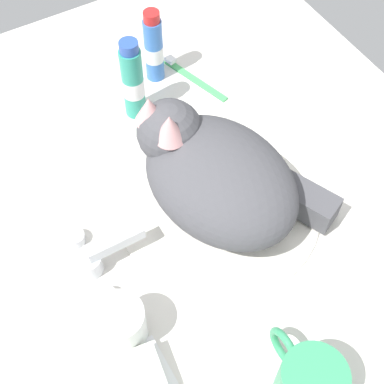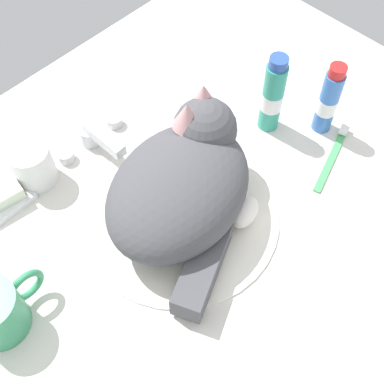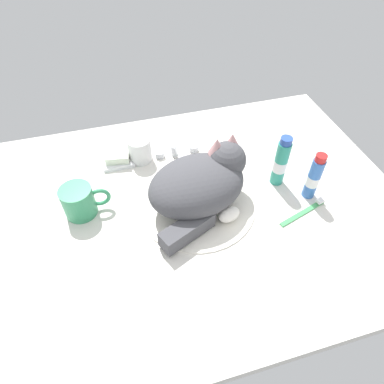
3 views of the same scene
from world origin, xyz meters
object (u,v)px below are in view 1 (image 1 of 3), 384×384
mouthwash_bottle (154,48)px  toothbrush (191,76)px  rinse_cup (120,325)px  toothpaste_bottle (133,82)px  faucet (98,258)px  cat (215,172)px  soap_bar (145,375)px  coffee_mug (308,383)px

mouthwash_bottle → toothbrush: mouthwash_bottle is taller
rinse_cup → toothpaste_bottle: 40.08cm
faucet → rinse_cup: 11.22cm
faucet → mouthwash_bottle: bearing=-39.7°
faucet → cat: bearing=-86.1°
faucet → soap_bar: size_ratio=1.99×
mouthwash_bottle → faucet: bearing=140.3°
soap_bar → toothbrush: 54.27cm
soap_bar → toothbrush: bearing=-35.9°
faucet → toothpaste_bottle: size_ratio=0.88×
cat → coffee_mug: bearing=170.3°
mouthwash_bottle → toothbrush: (-3.66, -5.29, -5.98)cm
coffee_mug → rinse_cup: (17.80, 16.22, -0.41)cm
toothpaste_bottle → mouthwash_bottle: size_ratio=1.09×
soap_bar → faucet: bearing=-5.6°
soap_bar → cat: bearing=-48.3°
cat → rinse_cup: 24.98cm
cat → mouthwash_bottle: bearing=-10.1°
rinse_cup → mouthwash_bottle: size_ratio=0.53×
toothbrush → toothpaste_bottle: bearing=100.9°
coffee_mug → toothbrush: (55.01, -15.55, -3.58)cm
toothpaste_bottle → toothbrush: (2.37, -12.26, -6.60)cm
rinse_cup → toothbrush: rinse_cup is taller
coffee_mug → toothpaste_bottle: 52.83cm
rinse_cup → soap_bar: rinse_cup is taller
coffee_mug → mouthwash_bottle: 59.61cm
cat → toothpaste_bottle: cat is taller
coffee_mug → toothpaste_bottle: bearing=-3.6°
coffee_mug → mouthwash_bottle: size_ratio=0.86×
rinse_cup → soap_bar: bearing=179.8°
coffee_mug → mouthwash_bottle: (58.67, -10.26, 2.40)cm
faucet → coffee_mug: bearing=-153.2°
coffee_mug → toothpaste_bottle: (52.64, -3.30, 3.02)cm
toothpaste_bottle → toothbrush: toothpaste_bottle is taller
rinse_cup → cat: bearing=-60.0°
cat → faucet: bearing=93.9°
soap_bar → toothpaste_bottle: bearing=-25.2°
cat → toothbrush: (24.87, -10.39, -6.95)cm
rinse_cup → soap_bar: size_ratio=1.10×
rinse_cup → faucet: bearing=-8.8°
rinse_cup → mouthwash_bottle: (40.87, -26.49, 2.81)cm
faucet → toothbrush: (26.21, -30.07, -1.79)cm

